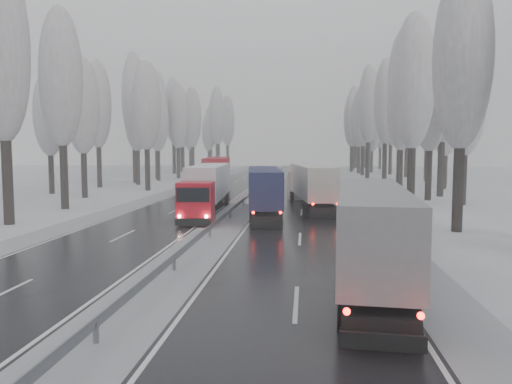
% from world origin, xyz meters
% --- Properties ---
extents(ground, '(260.00, 260.00, 0.00)m').
position_xyz_m(ground, '(0.00, 0.00, 0.00)').
color(ground, silver).
rests_on(ground, ground).
extents(carriageway_right, '(7.50, 200.00, 0.03)m').
position_xyz_m(carriageway_right, '(5.25, 30.00, 0.01)').
color(carriageway_right, black).
rests_on(carriageway_right, ground).
extents(carriageway_left, '(7.50, 200.00, 0.03)m').
position_xyz_m(carriageway_left, '(-5.25, 30.00, 0.01)').
color(carriageway_left, black).
rests_on(carriageway_left, ground).
extents(median_slush, '(3.00, 200.00, 0.04)m').
position_xyz_m(median_slush, '(0.00, 30.00, 0.02)').
color(median_slush, '#A0A2A7').
rests_on(median_slush, ground).
extents(shoulder_right, '(2.40, 200.00, 0.04)m').
position_xyz_m(shoulder_right, '(10.20, 30.00, 0.02)').
color(shoulder_right, '#A0A2A7').
rests_on(shoulder_right, ground).
extents(shoulder_left, '(2.40, 200.00, 0.04)m').
position_xyz_m(shoulder_left, '(-10.20, 30.00, 0.02)').
color(shoulder_left, '#A0A2A7').
rests_on(shoulder_left, ground).
extents(median_guardrail, '(0.12, 200.00, 0.76)m').
position_xyz_m(median_guardrail, '(0.00, 29.99, 0.60)').
color(median_guardrail, slate).
rests_on(median_guardrail, ground).
extents(tree_16, '(3.60, 3.60, 16.53)m').
position_xyz_m(tree_16, '(15.04, 15.67, 10.67)').
color(tree_16, black).
rests_on(tree_16, ground).
extents(tree_18, '(3.60, 3.60, 16.58)m').
position_xyz_m(tree_18, '(14.51, 27.03, 10.70)').
color(tree_18, black).
rests_on(tree_18, ground).
extents(tree_19, '(3.60, 3.60, 14.57)m').
position_xyz_m(tree_19, '(20.02, 31.03, 9.42)').
color(tree_19, black).
rests_on(tree_19, ground).
extents(tree_20, '(3.60, 3.60, 15.71)m').
position_xyz_m(tree_20, '(17.90, 35.17, 10.14)').
color(tree_20, black).
rests_on(tree_20, ground).
extents(tree_21, '(3.60, 3.60, 18.62)m').
position_xyz_m(tree_21, '(20.12, 39.17, 12.00)').
color(tree_21, black).
rests_on(tree_21, ground).
extents(tree_22, '(3.60, 3.60, 15.86)m').
position_xyz_m(tree_22, '(17.02, 45.60, 10.24)').
color(tree_22, black).
rests_on(tree_22, ground).
extents(tree_23, '(3.60, 3.60, 13.55)m').
position_xyz_m(tree_23, '(23.31, 49.60, 8.77)').
color(tree_23, black).
rests_on(tree_23, ground).
extents(tree_24, '(3.60, 3.60, 20.49)m').
position_xyz_m(tree_24, '(17.90, 51.02, 13.19)').
color(tree_24, black).
rests_on(tree_24, ground).
extents(tree_25, '(3.60, 3.60, 19.44)m').
position_xyz_m(tree_25, '(24.81, 55.02, 12.52)').
color(tree_25, black).
rests_on(tree_25, ground).
extents(tree_26, '(3.60, 3.60, 18.78)m').
position_xyz_m(tree_26, '(17.56, 61.27, 12.10)').
color(tree_26, black).
rests_on(tree_26, ground).
extents(tree_27, '(3.60, 3.60, 17.62)m').
position_xyz_m(tree_27, '(24.72, 65.27, 11.36)').
color(tree_27, black).
rests_on(tree_27, ground).
extents(tree_28, '(3.60, 3.60, 19.62)m').
position_xyz_m(tree_28, '(16.34, 71.95, 12.64)').
color(tree_28, black).
rests_on(tree_28, ground).
extents(tree_29, '(3.60, 3.60, 18.11)m').
position_xyz_m(tree_29, '(23.71, 75.95, 11.67)').
color(tree_29, black).
rests_on(tree_29, ground).
extents(tree_30, '(3.60, 3.60, 17.86)m').
position_xyz_m(tree_30, '(16.56, 81.70, 11.52)').
color(tree_30, black).
rests_on(tree_30, ground).
extents(tree_31, '(3.60, 3.60, 18.58)m').
position_xyz_m(tree_31, '(22.48, 85.70, 11.97)').
color(tree_31, black).
rests_on(tree_31, ground).
extents(tree_32, '(3.60, 3.60, 17.33)m').
position_xyz_m(tree_32, '(16.63, 89.21, 11.18)').
color(tree_32, black).
rests_on(tree_32, ground).
extents(tree_33, '(3.60, 3.60, 14.33)m').
position_xyz_m(tree_33, '(19.77, 93.21, 9.26)').
color(tree_33, black).
rests_on(tree_33, ground).
extents(tree_34, '(3.60, 3.60, 17.63)m').
position_xyz_m(tree_34, '(15.73, 96.32, 11.37)').
color(tree_34, black).
rests_on(tree_34, ground).
extents(tree_35, '(3.60, 3.60, 18.25)m').
position_xyz_m(tree_35, '(24.94, 100.32, 11.77)').
color(tree_35, black).
rests_on(tree_35, ground).
extents(tree_36, '(3.60, 3.60, 20.23)m').
position_xyz_m(tree_36, '(17.04, 106.16, 13.02)').
color(tree_36, black).
rests_on(tree_36, ground).
extents(tree_37, '(3.60, 3.60, 16.37)m').
position_xyz_m(tree_37, '(24.02, 110.16, 10.56)').
color(tree_37, black).
rests_on(tree_37, ground).
extents(tree_38, '(3.60, 3.60, 17.97)m').
position_xyz_m(tree_38, '(18.73, 116.73, 11.59)').
color(tree_38, black).
rests_on(tree_38, ground).
extents(tree_39, '(3.60, 3.60, 16.19)m').
position_xyz_m(tree_39, '(21.55, 120.73, 10.45)').
color(tree_39, black).
rests_on(tree_39, ground).
extents(tree_56, '(3.60, 3.60, 18.12)m').
position_xyz_m(tree_56, '(-14.71, 15.70, 11.68)').
color(tree_56, black).
rests_on(tree_56, ground).
extents(tree_58, '(3.60, 3.60, 17.21)m').
position_xyz_m(tree_58, '(-15.13, 24.57, 11.10)').
color(tree_58, black).
rests_on(tree_58, ground).
extents(tree_59, '(3.60, 3.60, 18.41)m').
position_xyz_m(tree_59, '(-22.80, 28.57, 11.87)').
color(tree_59, black).
rests_on(tree_59, ground).
extents(tree_60, '(3.60, 3.60, 14.84)m').
position_xyz_m(tree_60, '(-17.75, 34.20, 9.59)').
color(tree_60, black).
rests_on(tree_60, ground).
extents(tree_61, '(3.60, 3.60, 13.95)m').
position_xyz_m(tree_61, '(-23.52, 38.20, 9.02)').
color(tree_61, black).
rests_on(tree_61, ground).
extents(tree_62, '(3.60, 3.60, 16.04)m').
position_xyz_m(tree_62, '(-13.94, 43.73, 10.36)').
color(tree_62, black).
rests_on(tree_62, ground).
extents(tree_63, '(3.60, 3.60, 16.88)m').
position_xyz_m(tree_63, '(-21.85, 47.73, 10.89)').
color(tree_63, black).
rests_on(tree_63, ground).
extents(tree_64, '(3.60, 3.60, 15.42)m').
position_xyz_m(tree_64, '(-18.26, 52.71, 9.96)').
color(tree_64, black).
rests_on(tree_64, ground).
extents(tree_65, '(3.60, 3.60, 19.48)m').
position_xyz_m(tree_65, '(-20.05, 56.71, 12.55)').
color(tree_65, black).
rests_on(tree_65, ground).
extents(tree_66, '(3.60, 3.60, 15.23)m').
position_xyz_m(tree_66, '(-18.16, 62.35, 9.84)').
color(tree_66, black).
rests_on(tree_66, ground).
extents(tree_67, '(3.60, 3.60, 17.09)m').
position_xyz_m(tree_67, '(-19.54, 66.35, 11.03)').
color(tree_67, black).
rests_on(tree_67, ground).
extents(tree_68, '(3.60, 3.60, 16.65)m').
position_xyz_m(tree_68, '(-16.58, 69.11, 10.75)').
color(tree_68, black).
rests_on(tree_68, ground).
extents(tree_69, '(3.60, 3.60, 19.35)m').
position_xyz_m(tree_69, '(-21.42, 73.11, 12.46)').
color(tree_69, black).
rests_on(tree_69, ground).
extents(tree_70, '(3.60, 3.60, 17.09)m').
position_xyz_m(tree_70, '(-16.33, 79.19, 11.03)').
color(tree_70, black).
rests_on(tree_70, ground).
extents(tree_71, '(3.60, 3.60, 19.61)m').
position_xyz_m(tree_71, '(-21.09, 83.19, 12.63)').
color(tree_71, black).
rests_on(tree_71, ground).
extents(tree_72, '(3.60, 3.60, 15.11)m').
position_xyz_m(tree_72, '(-18.93, 88.54, 9.76)').
color(tree_72, black).
rests_on(tree_72, ground).
extents(tree_73, '(3.60, 3.60, 17.22)m').
position_xyz_m(tree_73, '(-21.82, 92.54, 11.11)').
color(tree_73, black).
rests_on(tree_73, ground).
extents(tree_74, '(3.60, 3.60, 19.68)m').
position_xyz_m(tree_74, '(-15.07, 99.33, 12.67)').
color(tree_74, black).
rests_on(tree_74, ground).
extents(tree_75, '(3.60, 3.60, 18.60)m').
position_xyz_m(tree_75, '(-24.20, 103.33, 11.99)').
color(tree_75, black).
rests_on(tree_75, ground).
extents(tree_76, '(3.60, 3.60, 18.55)m').
position_xyz_m(tree_76, '(-14.05, 108.72, 11.95)').
color(tree_76, black).
rests_on(tree_76, ground).
extents(tree_77, '(3.60, 3.60, 14.32)m').
position_xyz_m(tree_77, '(-19.66, 112.72, 9.26)').
color(tree_77, black).
rests_on(tree_77, ground).
extents(tree_78, '(3.60, 3.60, 19.55)m').
position_xyz_m(tree_78, '(-17.56, 115.31, 12.59)').
color(tree_78, black).
rests_on(tree_78, ground).
extents(tree_79, '(3.60, 3.60, 17.07)m').
position_xyz_m(tree_79, '(-20.33, 119.31, 11.01)').
color(tree_79, black).
rests_on(tree_79, ground).
extents(truck_grey_tarp, '(3.55, 14.77, 3.76)m').
position_xyz_m(truck_grey_tarp, '(8.10, 3.27, 2.19)').
color(truck_grey_tarp, '#4B4B50').
rests_on(truck_grey_tarp, ground).
extents(truck_blue_box, '(3.79, 14.45, 3.67)m').
position_xyz_m(truck_blue_box, '(2.31, 22.09, 2.14)').
color(truck_blue_box, navy).
rests_on(truck_blue_box, ground).
extents(truck_cream_box, '(4.26, 14.90, 3.79)m').
position_xyz_m(truck_cream_box, '(5.93, 27.02, 2.21)').
color(truck_cream_box, '#A59F92').
rests_on(truck_cream_box, ground).
extents(box_truck_distant, '(2.65, 7.26, 2.66)m').
position_xyz_m(box_truck_distant, '(5.73, 74.78, 1.36)').
color(box_truck_distant, '#BBBDC2').
rests_on(box_truck_distant, ground).
extents(truck_red_white, '(3.37, 15.05, 3.83)m').
position_xyz_m(truck_red_white, '(-2.31, 23.27, 2.24)').
color(truck_red_white, red).
rests_on(truck_red_white, ground).
extents(truck_red_red, '(4.46, 16.29, 4.14)m').
position_xyz_m(truck_red_red, '(-4.51, 39.70, 2.42)').
color(truck_red_red, red).
rests_on(truck_red_red, ground).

